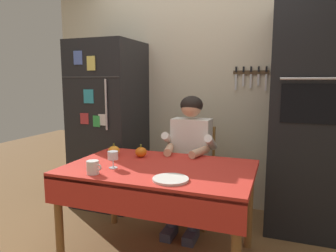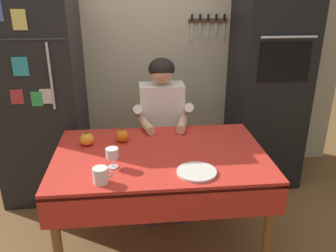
{
  "view_description": "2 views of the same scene",
  "coord_description": "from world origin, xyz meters",
  "px_view_note": "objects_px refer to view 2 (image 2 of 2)",
  "views": [
    {
      "loc": [
        0.85,
        -2.0,
        1.38
      ],
      "look_at": [
        0.05,
        0.14,
        1.05
      ],
      "focal_mm": 32.88,
      "sensor_mm": 36.0,
      "label": 1
    },
    {
      "loc": [
        -0.15,
        -1.98,
        1.78
      ],
      "look_at": [
        0.06,
        0.18,
        0.9
      ],
      "focal_mm": 37.41,
      "sensor_mm": 36.0,
      "label": 2
    }
  ],
  "objects_px": {
    "wine_glass": "(112,154)",
    "pumpkin_large": "(122,136)",
    "pumpkin_medium": "(87,139)",
    "serving_tray": "(197,172)",
    "refrigerator": "(41,96)",
    "dining_table": "(161,165)",
    "seated_person": "(163,121)",
    "coffee_mug": "(101,175)",
    "wall_oven": "(269,72)",
    "chair_behind_person": "(161,137)"
  },
  "relations": [
    {
      "from": "refrigerator",
      "to": "chair_behind_person",
      "type": "height_order",
      "value": "refrigerator"
    },
    {
      "from": "chair_behind_person",
      "to": "wine_glass",
      "type": "relative_size",
      "value": 7.29
    },
    {
      "from": "wall_oven",
      "to": "coffee_mug",
      "type": "bearing_deg",
      "value": -138.58
    },
    {
      "from": "chair_behind_person",
      "to": "pumpkin_medium",
      "type": "xyz_separation_m",
      "value": [
        -0.56,
        -0.6,
        0.27
      ]
    },
    {
      "from": "pumpkin_large",
      "to": "chair_behind_person",
      "type": "bearing_deg",
      "value": 60.66
    },
    {
      "from": "coffee_mug",
      "to": "serving_tray",
      "type": "relative_size",
      "value": 0.48
    },
    {
      "from": "wall_oven",
      "to": "pumpkin_large",
      "type": "relative_size",
      "value": 19.35
    },
    {
      "from": "wall_oven",
      "to": "refrigerator",
      "type": "bearing_deg",
      "value": -178.86
    },
    {
      "from": "chair_behind_person",
      "to": "dining_table",
      "type": "bearing_deg",
      "value": -94.7
    },
    {
      "from": "seated_person",
      "to": "dining_table",
      "type": "bearing_deg",
      "value": -96.17
    },
    {
      "from": "chair_behind_person",
      "to": "wall_oven",
      "type": "bearing_deg",
      "value": 7.53
    },
    {
      "from": "coffee_mug",
      "to": "wine_glass",
      "type": "xyz_separation_m",
      "value": [
        0.06,
        0.17,
        0.04
      ]
    },
    {
      "from": "refrigerator",
      "to": "coffee_mug",
      "type": "xyz_separation_m",
      "value": [
        0.59,
        -1.2,
        -0.11
      ]
    },
    {
      "from": "pumpkin_medium",
      "to": "serving_tray",
      "type": "height_order",
      "value": "pumpkin_medium"
    },
    {
      "from": "chair_behind_person",
      "to": "pumpkin_large",
      "type": "height_order",
      "value": "chair_behind_person"
    },
    {
      "from": "refrigerator",
      "to": "pumpkin_large",
      "type": "xyz_separation_m",
      "value": [
        0.7,
        -0.66,
        -0.12
      ]
    },
    {
      "from": "coffee_mug",
      "to": "wall_oven",
      "type": "bearing_deg",
      "value": 41.42
    },
    {
      "from": "dining_table",
      "to": "pumpkin_medium",
      "type": "distance_m",
      "value": 0.55
    },
    {
      "from": "wine_glass",
      "to": "chair_behind_person",
      "type": "bearing_deg",
      "value": 68.61
    },
    {
      "from": "wine_glass",
      "to": "pumpkin_medium",
      "type": "height_order",
      "value": "wine_glass"
    },
    {
      "from": "wall_oven",
      "to": "wine_glass",
      "type": "height_order",
      "value": "wall_oven"
    },
    {
      "from": "refrigerator",
      "to": "seated_person",
      "type": "distance_m",
      "value": 1.07
    },
    {
      "from": "seated_person",
      "to": "coffee_mug",
      "type": "distance_m",
      "value": 1.02
    },
    {
      "from": "serving_tray",
      "to": "wine_glass",
      "type": "bearing_deg",
      "value": 166.26
    },
    {
      "from": "chair_behind_person",
      "to": "seated_person",
      "type": "bearing_deg",
      "value": -90.0
    },
    {
      "from": "wall_oven",
      "to": "serving_tray",
      "type": "height_order",
      "value": "wall_oven"
    },
    {
      "from": "refrigerator",
      "to": "dining_table",
      "type": "height_order",
      "value": "refrigerator"
    },
    {
      "from": "wine_glass",
      "to": "serving_tray",
      "type": "bearing_deg",
      "value": -13.74
    },
    {
      "from": "refrigerator",
      "to": "pumpkin_medium",
      "type": "relative_size",
      "value": 16.85
    },
    {
      "from": "chair_behind_person",
      "to": "pumpkin_large",
      "type": "xyz_separation_m",
      "value": [
        -0.32,
        -0.56,
        0.27
      ]
    },
    {
      "from": "dining_table",
      "to": "serving_tray",
      "type": "xyz_separation_m",
      "value": [
        0.19,
        -0.27,
        0.09
      ]
    },
    {
      "from": "wine_glass",
      "to": "pumpkin_medium",
      "type": "relative_size",
      "value": 1.19
    },
    {
      "from": "refrigerator",
      "to": "pumpkin_large",
      "type": "relative_size",
      "value": 16.58
    },
    {
      "from": "wine_glass",
      "to": "pumpkin_large",
      "type": "xyz_separation_m",
      "value": [
        0.05,
        0.37,
        -0.05
      ]
    },
    {
      "from": "wall_oven",
      "to": "pumpkin_large",
      "type": "height_order",
      "value": "wall_oven"
    },
    {
      "from": "pumpkin_medium",
      "to": "dining_table",
      "type": "bearing_deg",
      "value": -21.5
    },
    {
      "from": "dining_table",
      "to": "pumpkin_large",
      "type": "distance_m",
      "value": 0.36
    },
    {
      "from": "wall_oven",
      "to": "wine_glass",
      "type": "relative_size",
      "value": 16.46
    },
    {
      "from": "refrigerator",
      "to": "wall_oven",
      "type": "xyz_separation_m",
      "value": [
        2.0,
        0.04,
        0.15
      ]
    },
    {
      "from": "coffee_mug",
      "to": "pumpkin_large",
      "type": "distance_m",
      "value": 0.56
    },
    {
      "from": "dining_table",
      "to": "wine_glass",
      "type": "xyz_separation_m",
      "value": [
        -0.3,
        -0.15,
        0.17
      ]
    },
    {
      "from": "wall_oven",
      "to": "seated_person",
      "type": "relative_size",
      "value": 1.69
    },
    {
      "from": "dining_table",
      "to": "wine_glass",
      "type": "relative_size",
      "value": 10.97
    },
    {
      "from": "chair_behind_person",
      "to": "pumpkin_large",
      "type": "distance_m",
      "value": 0.7
    },
    {
      "from": "chair_behind_person",
      "to": "serving_tray",
      "type": "relative_size",
      "value": 3.91
    },
    {
      "from": "dining_table",
      "to": "wine_glass",
      "type": "height_order",
      "value": "wine_glass"
    },
    {
      "from": "chair_behind_person",
      "to": "pumpkin_medium",
      "type": "height_order",
      "value": "chair_behind_person"
    },
    {
      "from": "dining_table",
      "to": "pumpkin_medium",
      "type": "xyz_separation_m",
      "value": [
        -0.5,
        0.2,
        0.13
      ]
    },
    {
      "from": "seated_person",
      "to": "coffee_mug",
      "type": "bearing_deg",
      "value": -114.72
    },
    {
      "from": "refrigerator",
      "to": "wall_oven",
      "type": "relative_size",
      "value": 0.86
    }
  ]
}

